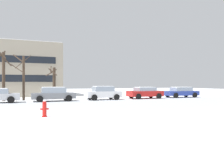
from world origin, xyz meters
TOP-DOWN VIEW (x-y plane):
  - ground_plane at (0.00, 0.00)m, footprint 120.00×120.00m
  - road_surface at (0.00, 3.82)m, footprint 80.00×9.64m
  - fire_hydrant at (0.34, -1.84)m, footprint 0.44×0.30m
  - parked_car_gray at (2.65, 9.43)m, footprint 4.39×2.15m
  - parked_car_white at (8.05, 9.39)m, footprint 3.96×2.14m
  - parked_car_red at (13.44, 9.44)m, footprint 4.22×2.24m
  - parked_car_blue at (18.84, 9.46)m, footprint 4.51×2.11m
  - tree_far_right at (-0.14, 11.94)m, footprint 2.10×2.15m
  - tree_far_mid at (-2.07, 11.62)m, footprint 1.93×2.00m
  - tree_far_left at (3.19, 12.48)m, footprint 1.38×1.62m
  - building_far_left at (0.15, 22.07)m, footprint 10.19×9.56m

SIDE VIEW (x-z plane):
  - ground_plane at x=0.00m, z-range 0.00..0.00m
  - road_surface at x=0.00m, z-range 0.00..0.00m
  - fire_hydrant at x=0.34m, z-range 0.00..0.92m
  - parked_car_blue at x=18.84m, z-range 0.02..1.38m
  - parked_car_red at x=13.44m, z-range 0.03..1.40m
  - parked_car_gray at x=2.65m, z-range 0.01..1.47m
  - parked_car_white at x=8.05m, z-range 0.01..1.53m
  - tree_far_left at x=3.19m, z-range 0.05..3.89m
  - tree_far_right at x=-0.14m, z-range 0.12..5.08m
  - tree_far_mid at x=-2.07m, z-range 0.05..5.51m
  - building_far_left at x=0.15m, z-range 0.00..7.45m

